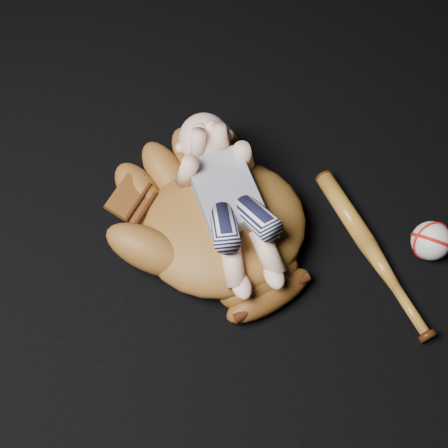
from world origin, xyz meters
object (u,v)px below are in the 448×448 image
object	(u,v)px
baseball_glove	(224,221)
baseball_bat	(373,253)
baseball	(431,241)
newborn_baby	(231,201)

from	to	relation	value
baseball_glove	baseball_bat	distance (m)	0.30
baseball_glove	baseball	size ratio (longest dim) A/B	5.99
newborn_baby	baseball_bat	world-z (taller)	newborn_baby
newborn_baby	baseball_glove	bearing A→B (deg)	-165.67
newborn_baby	baseball	bearing A→B (deg)	-23.18
newborn_baby	baseball	size ratio (longest dim) A/B	4.99
baseball_glove	baseball_bat	world-z (taller)	baseball_glove
newborn_baby	baseball	xyz separation A→B (m)	(0.38, -0.11, -0.09)
newborn_baby	baseball_bat	distance (m)	0.31
baseball_bat	baseball	world-z (taller)	baseball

